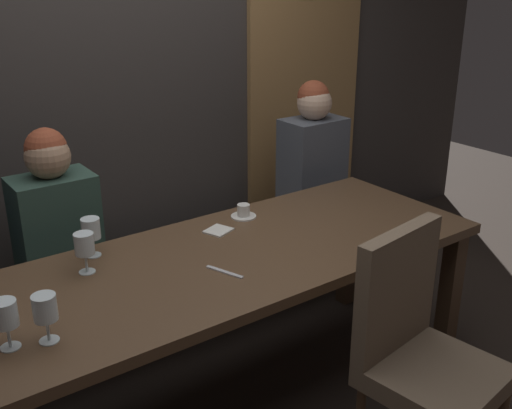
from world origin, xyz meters
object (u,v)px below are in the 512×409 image
Objects in this scene: diner_bearded at (55,213)px; wine_glass_center_back at (45,309)px; fork_on_table at (225,272)px; wine_glass_near_right at (5,316)px; wine_glass_far_left at (91,230)px; dining_table at (233,272)px; banquette_bench at (160,294)px; chair_near_side at (418,344)px; diner_far_end at (313,153)px; espresso_cup at (244,212)px; wine_glass_end_right at (84,246)px.

diner_bearded is 0.96m from wine_glass_center_back.
fork_on_table is (0.37, -0.84, -0.06)m from diner_bearded.
wine_glass_center_back is (0.11, -0.04, 0.00)m from wine_glass_near_right.
wine_glass_far_left reaches higher than fork_on_table.
wine_glass_center_back is at bearing -18.06° from wine_glass_near_right.
wine_glass_far_left is (-0.47, 0.32, 0.20)m from dining_table.
chair_near_side is (0.33, -1.42, 0.33)m from banquette_bench.
chair_near_side reaches higher than wine_glass_center_back.
diner_far_end is (0.70, 1.41, 0.27)m from chair_near_side.
dining_table is 13.41× the size of wine_glass_center_back.
diner_bearded reaches higher than wine_glass_near_right.
banquette_bench is at bearing 122.83° from espresso_cup.
banquette_bench is at bearing 179.29° from diner_far_end.
espresso_cup is (1.09, 0.48, -0.09)m from wine_glass_center_back.
diner_far_end is at bearing -0.71° from banquette_bench.
diner_bearded reaches higher than banquette_bench.
wine_glass_center_back reaches higher than fork_on_table.
fork_on_table is at bearing 1.84° from wine_glass_near_right.
diner_bearded reaches higher than wine_glass_end_right.
wine_glass_end_right is (-0.55, -0.51, 0.62)m from banquette_bench.
diner_far_end reaches higher than banquette_bench.
wine_glass_near_right and wine_glass_end_right have the same top height.
diner_bearded is at bearing 179.01° from diner_far_end.
diner_bearded reaches higher than wine_glass_center_back.
wine_glass_center_back is at bearing -132.97° from banquette_bench.
espresso_cup is (-0.07, 1.02, 0.21)m from chair_near_side.
chair_near_side is at bearing -46.12° from wine_glass_end_right.
wine_glass_end_right is 0.47m from wine_glass_center_back.
dining_table is 0.20m from fork_on_table.
espresso_cup reaches higher than dining_table.
wine_glass_near_right is (-0.94, -0.85, 0.62)m from banquette_bench.
wine_glass_center_back is at bearing -167.26° from dining_table.
wine_glass_near_right is (-1.97, -0.84, 0.02)m from diner_far_end.
espresso_cup is (-0.77, -0.39, -0.06)m from diner_far_end.
wine_glass_end_right is at bearing 133.88° from chair_near_side.
chair_near_side is 5.98× the size of wine_glass_far_left.
wine_glass_near_right is at bearing -170.82° from dining_table.
chair_near_side is at bearing -65.59° from dining_table.
espresso_cup is (0.74, -0.02, -0.09)m from wine_glass_far_left.
chair_near_side is 5.98× the size of wine_glass_end_right.
dining_table is at bearing -33.83° from wine_glass_far_left.
diner_bearded is 4.55× the size of wine_glass_end_right.
dining_table is at bearing -19.21° from wine_glass_end_right.
chair_near_side is 5.98× the size of wine_glass_near_right.
dining_table is at bearing -146.35° from diner_far_end.
fork_on_table is at bearing 127.02° from chair_near_side.
dining_table is 13.41× the size of wine_glass_near_right.
wine_glass_end_right is at bearing 123.51° from fork_on_table.
chair_near_side reaches higher than wine_glass_end_right.
wine_glass_center_back is 1.00× the size of wine_glass_far_left.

